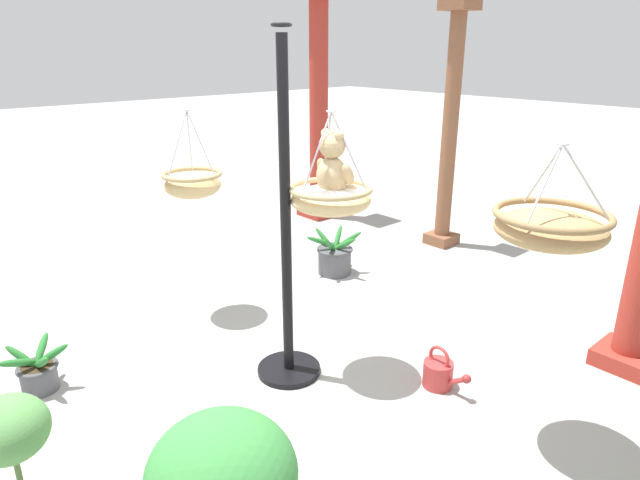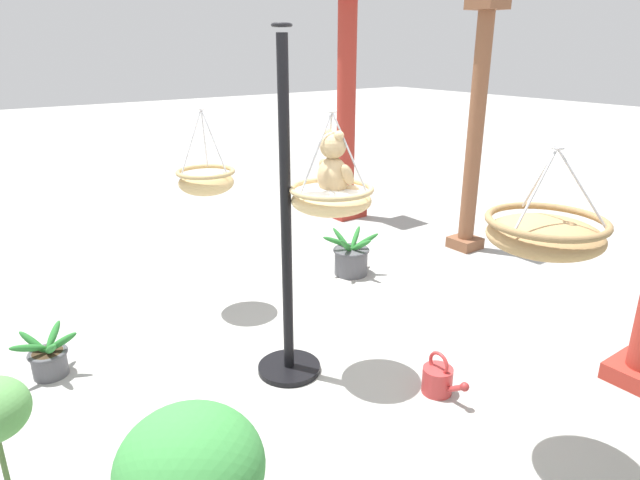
# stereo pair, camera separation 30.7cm
# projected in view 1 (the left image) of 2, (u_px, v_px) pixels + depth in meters

# --- Properties ---
(ground_plane) EXTENTS (40.00, 40.00, 0.00)m
(ground_plane) POSITION_uv_depth(u_px,v_px,m) (314.00, 374.00, 3.83)
(ground_plane) COLOR #9E9E99
(display_pole_central) EXTENTS (0.44, 0.44, 2.29)m
(display_pole_central) POSITION_uv_depth(u_px,v_px,m) (287.00, 281.00, 3.62)
(display_pole_central) COLOR black
(display_pole_central) RESTS_ON ground
(hanging_basket_with_teddy) EXTENTS (0.54, 0.54, 0.65)m
(hanging_basket_with_teddy) POSITION_uv_depth(u_px,v_px,m) (331.00, 198.00, 3.49)
(hanging_basket_with_teddy) COLOR tan
(teddy_bear) EXTENTS (0.30, 0.26, 0.43)m
(teddy_bear) POSITION_uv_depth(u_px,v_px,m) (333.00, 168.00, 3.44)
(teddy_bear) COLOR tan
(hanging_basket_left_high) EXTENTS (0.47, 0.47, 0.70)m
(hanging_basket_left_high) POSITION_uv_depth(u_px,v_px,m) (193.00, 183.00, 4.36)
(hanging_basket_left_high) COLOR tan
(hanging_basket_right_low) EXTENTS (0.58, 0.58, 0.53)m
(hanging_basket_right_low) POSITION_uv_depth(u_px,v_px,m) (551.00, 227.00, 2.76)
(hanging_basket_right_low) COLOR #A37F51
(greenhouse_pillar_right) EXTENTS (0.32, 0.32, 2.60)m
(greenhouse_pillar_right) POSITION_uv_depth(u_px,v_px,m) (449.00, 135.00, 5.93)
(greenhouse_pillar_right) COLOR brown
(greenhouse_pillar_right) RESTS_ON ground
(greenhouse_pillar_far_back) EXTENTS (0.45, 0.45, 2.84)m
(greenhouse_pillar_far_back) POSITION_uv_depth(u_px,v_px,m) (319.00, 112.00, 6.95)
(greenhouse_pillar_far_back) COLOR #9E2D23
(greenhouse_pillar_far_back) RESTS_ON ground
(potted_plant_fern_front) EXTENTS (0.31, 0.31, 0.88)m
(potted_plant_fern_front) POSITION_uv_depth(u_px,v_px,m) (19.00, 475.00, 2.22)
(potted_plant_fern_front) COLOR beige
(potted_plant_fern_front) RESTS_ON ground
(potted_plant_flowering_red) EXTENTS (0.41, 0.44, 0.34)m
(potted_plant_flowering_red) POSITION_uv_depth(u_px,v_px,m) (38.00, 372.00, 3.61)
(potted_plant_flowering_red) COLOR #4C4C51
(potted_plant_flowering_red) RESTS_ON ground
(potted_plant_small_succulent) EXTENTS (0.53, 0.53, 0.45)m
(potted_plant_small_succulent) POSITION_uv_depth(u_px,v_px,m) (335.00, 257.00, 5.47)
(potted_plant_small_succulent) COLOR #4C4C51
(potted_plant_small_succulent) RESTS_ON ground
(watering_can) EXTENTS (0.35, 0.20, 0.30)m
(watering_can) POSITION_uv_depth(u_px,v_px,m) (439.00, 373.00, 3.66)
(watering_can) COLOR #B23333
(watering_can) RESTS_ON ground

